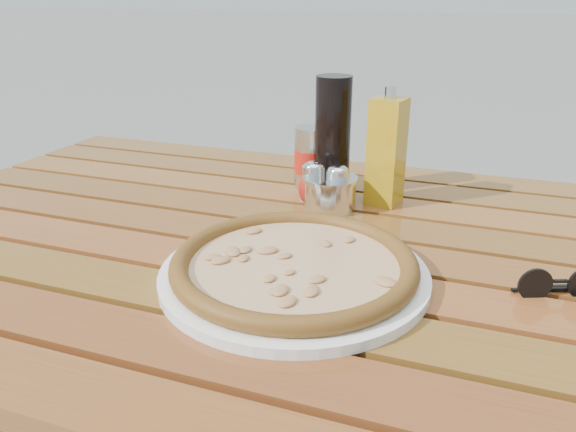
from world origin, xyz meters
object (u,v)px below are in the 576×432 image
(table, at_px, (284,281))
(pizza, at_px, (294,264))
(olive_oil_cruet, at_px, (386,151))
(parmesan_tin, at_px, (330,192))
(pepper_shaker, at_px, (313,184))
(sunglasses, at_px, (559,285))
(oregano_shaker, at_px, (337,189))
(dark_bottle, at_px, (333,136))
(plate, at_px, (294,274))
(soda_can, at_px, (312,159))

(table, relative_size, pizza, 3.10)
(olive_oil_cruet, height_order, parmesan_tin, olive_oil_cruet)
(pizza, relative_size, olive_oil_cruet, 2.15)
(table, height_order, olive_oil_cruet, olive_oil_cruet)
(pepper_shaker, bearing_deg, table, -89.21)
(pepper_shaker, relative_size, parmesan_tin, 0.69)
(pepper_shaker, height_order, sunglasses, pepper_shaker)
(parmesan_tin, bearing_deg, oregano_shaker, 11.29)
(dark_bottle, distance_m, sunglasses, 0.48)
(sunglasses, bearing_deg, oregano_shaker, 127.77)
(pepper_shaker, bearing_deg, pizza, -77.47)
(table, distance_m, pepper_shaker, 0.19)
(pepper_shaker, bearing_deg, olive_oil_cruet, 24.01)
(dark_bottle, bearing_deg, oregano_shaker, -67.30)
(parmesan_tin, relative_size, sunglasses, 1.11)
(oregano_shaker, bearing_deg, dark_bottle, 112.70)
(pizza, distance_m, parmesan_tin, 0.27)
(olive_oil_cruet, xyz_separation_m, parmesan_tin, (-0.08, -0.06, -0.07))
(plate, distance_m, oregano_shaker, 0.27)
(pizza, bearing_deg, parmesan_tin, 95.85)
(pizza, bearing_deg, plate, -75.96)
(pepper_shaker, distance_m, parmesan_tin, 0.04)
(table, relative_size, pepper_shaker, 17.07)
(plate, xyz_separation_m, dark_bottle, (-0.05, 0.35, 0.10))
(oregano_shaker, relative_size, sunglasses, 0.77)
(table, height_order, parmesan_tin, parmesan_tin)
(plate, height_order, parmesan_tin, parmesan_tin)
(oregano_shaker, height_order, dark_bottle, dark_bottle)
(table, bearing_deg, dark_bottle, 87.21)
(soda_can, bearing_deg, olive_oil_cruet, -13.69)
(olive_oil_cruet, bearing_deg, sunglasses, -43.22)
(plate, bearing_deg, dark_bottle, 97.88)
(pepper_shaker, relative_size, oregano_shaker, 1.00)
(oregano_shaker, xyz_separation_m, sunglasses, (0.34, -0.20, -0.02))
(pizza, height_order, olive_oil_cruet, olive_oil_cruet)
(pizza, relative_size, parmesan_tin, 3.79)
(pizza, relative_size, pepper_shaker, 5.51)
(sunglasses, bearing_deg, olive_oil_cruet, 114.26)
(pizza, distance_m, olive_oil_cruet, 0.34)
(table, bearing_deg, oregano_shaker, 73.55)
(dark_bottle, height_order, olive_oil_cruet, dark_bottle)
(pizza, distance_m, soda_can, 0.38)
(sunglasses, bearing_deg, pepper_shaker, 129.89)
(table, xyz_separation_m, sunglasses, (0.39, -0.05, 0.09))
(pizza, relative_size, oregano_shaker, 5.51)
(pizza, xyz_separation_m, pepper_shaker, (-0.06, 0.28, 0.02))
(plate, height_order, dark_bottle, dark_bottle)
(table, distance_m, sunglasses, 0.40)
(table, height_order, soda_can, soda_can)
(oregano_shaker, distance_m, olive_oil_cruet, 0.11)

